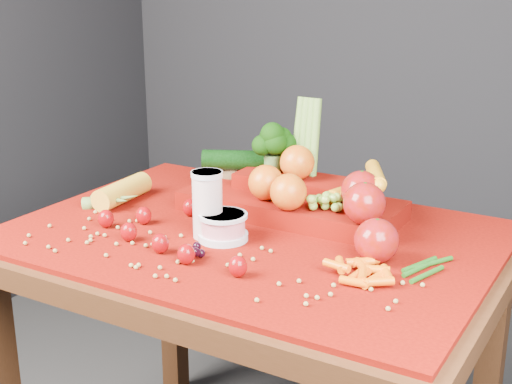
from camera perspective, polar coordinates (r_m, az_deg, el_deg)
The scene contains 12 objects.
table at distance 1.63m, azimuth -0.36°, elevation -6.73°, with size 1.10×0.80×0.75m.
red_cloth at distance 1.59m, azimuth -0.36°, elevation -3.42°, with size 1.05×0.75×0.01m, color #7E0C04.
milk_glass at distance 1.54m, azimuth -3.91°, elevation -0.82°, with size 0.07×0.07×0.15m.
yogurt_bowl at distance 1.54m, azimuth -2.65°, elevation -2.71°, with size 0.11×0.11×0.06m.
strawberry_scatter at distance 1.54m, azimuth -7.46°, elevation -3.12°, with size 0.44×0.28×0.05m.
dark_grape_cluster at distance 1.46m, azimuth -5.35°, elevation -4.66°, with size 0.06×0.05×0.03m, color black, non-canonical shape.
soybean_scatter at distance 1.43m, azimuth -4.46°, elevation -5.48°, with size 0.84×0.24×0.01m, color tan, non-canonical shape.
corn_ear at distance 1.79m, azimuth -11.23°, elevation -0.44°, with size 0.19×0.24×0.06m.
potato at distance 1.86m, azimuth -2.04°, elevation 1.13°, with size 0.11×0.08×0.07m, color brown.
baby_carrot_pile at distance 1.37m, azimuth 8.30°, elevation -6.24°, with size 0.17×0.17×0.03m, color #EA6108, non-canonical shape.
green_bean_pile at distance 1.43m, azimuth 13.11°, elevation -5.86°, with size 0.14×0.12×0.01m, color #1A5513, non-canonical shape.
produce_mound at distance 1.67m, azimuth 3.87°, elevation 0.03°, with size 0.61×0.39×0.27m.
Camera 1 is at (0.76, -1.28, 1.32)m, focal length 50.00 mm.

